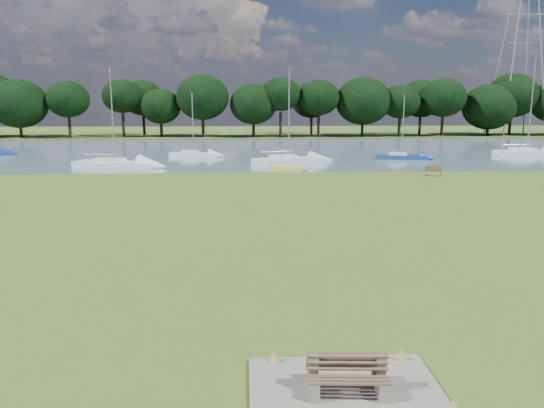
{
  "coord_description": "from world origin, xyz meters",
  "views": [
    {
      "loc": [
        -2.16,
        -24.4,
        6.29
      ],
      "look_at": [
        -0.99,
        -2.0,
        1.91
      ],
      "focal_mm": 35.0,
      "sensor_mm": 36.0,
      "label": 1
    }
  ],
  "objects_px": {
    "sailboat_0": "(114,162)",
    "riverbank_bench": "(433,171)",
    "sailboat_5": "(401,155)",
    "bench_pair": "(347,375)",
    "sailboat_1": "(193,153)",
    "kayak": "(286,168)",
    "pylon": "(524,12)",
    "sailboat_2": "(288,158)",
    "sailboat_4": "(527,150)"
  },
  "relations": [
    {
      "from": "riverbank_bench",
      "to": "sailboat_1",
      "type": "distance_m",
      "value": 27.28
    },
    {
      "from": "riverbank_bench",
      "to": "sailboat_4",
      "type": "xyz_separation_m",
      "value": [
        16.86,
        16.29,
        0.16
      ]
    },
    {
      "from": "sailboat_1",
      "to": "sailboat_2",
      "type": "distance_m",
      "value": 12.4
    },
    {
      "from": "sailboat_5",
      "to": "sailboat_0",
      "type": "bearing_deg",
      "value": -157.4
    },
    {
      "from": "sailboat_0",
      "to": "sailboat_5",
      "type": "xyz_separation_m",
      "value": [
        29.42,
        5.35,
        -0.07
      ]
    },
    {
      "from": "pylon",
      "to": "sailboat_2",
      "type": "height_order",
      "value": "pylon"
    },
    {
      "from": "bench_pair",
      "to": "pylon",
      "type": "relative_size",
      "value": 0.05
    },
    {
      "from": "bench_pair",
      "to": "sailboat_4",
      "type": "height_order",
      "value": "sailboat_4"
    },
    {
      "from": "riverbank_bench",
      "to": "kayak",
      "type": "xyz_separation_m",
      "value": [
        -12.19,
        4.55,
        -0.24
      ]
    },
    {
      "from": "bench_pair",
      "to": "sailboat_2",
      "type": "xyz_separation_m",
      "value": [
        2.22,
        42.74,
        0.1
      ]
    },
    {
      "from": "sailboat_2",
      "to": "sailboat_4",
      "type": "height_order",
      "value": "sailboat_4"
    },
    {
      "from": "bench_pair",
      "to": "pylon",
      "type": "height_order",
      "value": "pylon"
    },
    {
      "from": "kayak",
      "to": "sailboat_5",
      "type": "xyz_separation_m",
      "value": [
        13.13,
        8.07,
        0.27
      ]
    },
    {
      "from": "kayak",
      "to": "sailboat_0",
      "type": "bearing_deg",
      "value": -179.91
    },
    {
      "from": "bench_pair",
      "to": "riverbank_bench",
      "type": "bearing_deg",
      "value": 71.22
    },
    {
      "from": "sailboat_2",
      "to": "kayak",
      "type": "bearing_deg",
      "value": -113.21
    },
    {
      "from": "kayak",
      "to": "sailboat_2",
      "type": "relative_size",
      "value": 0.3
    },
    {
      "from": "sailboat_4",
      "to": "bench_pair",
      "type": "bearing_deg",
      "value": -123.98
    },
    {
      "from": "riverbank_bench",
      "to": "sailboat_4",
      "type": "relative_size",
      "value": 0.13
    },
    {
      "from": "sailboat_2",
      "to": "sailboat_5",
      "type": "distance_m",
      "value": 13.02
    },
    {
      "from": "kayak",
      "to": "sailboat_2",
      "type": "bearing_deg",
      "value": 92.93
    },
    {
      "from": "pylon",
      "to": "sailboat_4",
      "type": "bearing_deg",
      "value": -115.07
    },
    {
      "from": "kayak",
      "to": "sailboat_4",
      "type": "distance_m",
      "value": 31.34
    },
    {
      "from": "sailboat_2",
      "to": "bench_pair",
      "type": "bearing_deg",
      "value": -109.55
    },
    {
      "from": "sailboat_0",
      "to": "riverbank_bench",
      "type": "bearing_deg",
      "value": 2.16
    },
    {
      "from": "kayak",
      "to": "sailboat_0",
      "type": "height_order",
      "value": "sailboat_0"
    },
    {
      "from": "riverbank_bench",
      "to": "pylon",
      "type": "height_order",
      "value": "pylon"
    },
    {
      "from": "pylon",
      "to": "sailboat_2",
      "type": "bearing_deg",
      "value": -137.18
    },
    {
      "from": "kayak",
      "to": "sailboat_4",
      "type": "xyz_separation_m",
      "value": [
        29.05,
        11.74,
        0.4
      ]
    },
    {
      "from": "riverbank_bench",
      "to": "sailboat_1",
      "type": "height_order",
      "value": "sailboat_1"
    },
    {
      "from": "sailboat_1",
      "to": "sailboat_5",
      "type": "distance_m",
      "value": 23.07
    },
    {
      "from": "riverbank_bench",
      "to": "sailboat_1",
      "type": "bearing_deg",
      "value": 164.34
    },
    {
      "from": "bench_pair",
      "to": "kayak",
      "type": "relative_size",
      "value": 0.63
    },
    {
      "from": "kayak",
      "to": "sailboat_5",
      "type": "bearing_deg",
      "value": 41.12
    },
    {
      "from": "sailboat_1",
      "to": "sailboat_4",
      "type": "bearing_deg",
      "value": 8.23
    },
    {
      "from": "pylon",
      "to": "sailboat_2",
      "type": "relative_size",
      "value": 3.63
    },
    {
      "from": "sailboat_0",
      "to": "sailboat_2",
      "type": "relative_size",
      "value": 0.99
    },
    {
      "from": "sailboat_0",
      "to": "sailboat_2",
      "type": "distance_m",
      "value": 16.96
    },
    {
      "from": "riverbank_bench",
      "to": "sailboat_5",
      "type": "height_order",
      "value": "sailboat_5"
    },
    {
      "from": "riverbank_bench",
      "to": "bench_pair",
      "type": "bearing_deg",
      "value": -91.28
    },
    {
      "from": "kayak",
      "to": "sailboat_5",
      "type": "distance_m",
      "value": 15.42
    },
    {
      "from": "bench_pair",
      "to": "sailboat_2",
      "type": "bearing_deg",
      "value": 90.75
    },
    {
      "from": "bench_pair",
      "to": "sailboat_0",
      "type": "bearing_deg",
      "value": 113.47
    },
    {
      "from": "kayak",
      "to": "sailboat_1",
      "type": "height_order",
      "value": "sailboat_1"
    },
    {
      "from": "riverbank_bench",
      "to": "sailboat_0",
      "type": "relative_size",
      "value": 0.15
    },
    {
      "from": "sailboat_5",
      "to": "sailboat_2",
      "type": "bearing_deg",
      "value": -152.87
    },
    {
      "from": "sailboat_1",
      "to": "sailboat_4",
      "type": "distance_m",
      "value": 38.68
    },
    {
      "from": "kayak",
      "to": "sailboat_4",
      "type": "bearing_deg",
      "value": 31.56
    },
    {
      "from": "kayak",
      "to": "sailboat_4",
      "type": "height_order",
      "value": "sailboat_4"
    },
    {
      "from": "bench_pair",
      "to": "sailboat_1",
      "type": "height_order",
      "value": "sailboat_1"
    }
  ]
}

